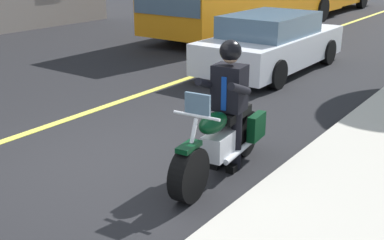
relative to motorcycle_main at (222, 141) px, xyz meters
The scene contains 5 objects.
ground_plane 1.54m from the motorcycle_main, 63.05° to the right, with size 80.00×80.00×0.00m, color black.
lane_center_stripe 3.41m from the motorcycle_main, 78.62° to the right, with size 60.00×0.16×0.01m, color #E5DB4C.
motorcycle_main is the anchor object (origin of this frame).
rider_main 0.61m from the motorcycle_main, behind, with size 0.67×0.60×1.74m.
car_silver 5.92m from the motorcycle_main, 158.99° to the right, with size 4.60×1.92×1.40m.
Camera 1 is at (4.18, 4.38, 2.78)m, focal length 44.48 mm.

